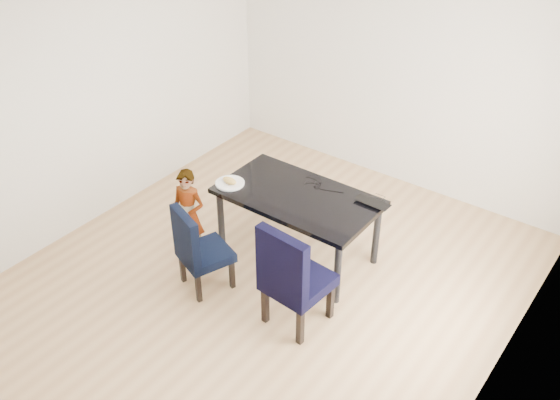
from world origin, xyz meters
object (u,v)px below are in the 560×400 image
Objects in this scene: chair_left at (205,248)px; plate at (230,183)px; laptop at (375,201)px; dining_table at (297,225)px; child at (189,214)px; chair_right at (299,274)px.

chair_left is 0.77m from plate.
plate is 1.48m from laptop.
child is (-0.90, -0.65, 0.13)m from dining_table.
chair_left reaches higher than laptop.
child is at bearing -118.72° from plate.
plate is at bearing 161.33° from chair_right.
chair_right reaches higher than child.
dining_table is 1.75× the size of chair_left.
chair_right is (0.56, -0.78, 0.17)m from dining_table.
laptop is at bearing 18.59° from child.
plate reaches higher than dining_table.
plate is at bearing -160.11° from dining_table.
child is 1.89m from laptop.
dining_table is 1.12m from child.
chair_right is at bearing -23.28° from plate.
child is at bearing 170.75° from chair_left.
dining_table is 1.59× the size of child.
plate is 0.85× the size of laptop.
chair_right reaches higher than laptop.
dining_table is 5.30× the size of plate.
chair_left is (-0.44, -0.92, 0.08)m from dining_table.
laptop is (1.58, 1.00, 0.26)m from child.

